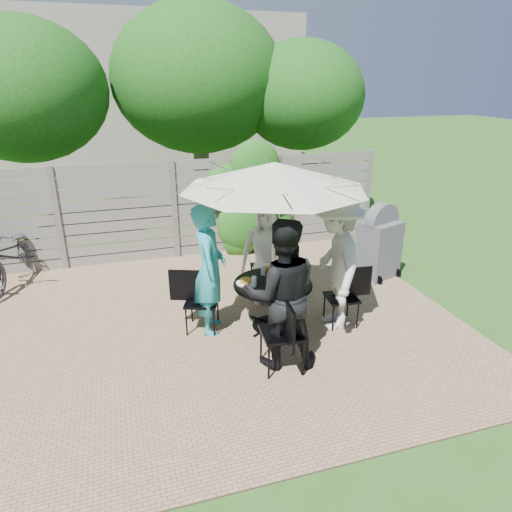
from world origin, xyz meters
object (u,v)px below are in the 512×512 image
object	(u,v)px
plate_left	(246,282)
glass_front	(283,286)
plate_back	(270,270)
person_front	(281,295)
plate_front	(276,293)
bicycle	(13,255)
chair_right	(342,308)
glass_left	(254,282)
syrup_jug	(268,276)
glass_right	(291,274)
patio_table	(273,296)
chair_back	(265,279)
chair_left	(201,313)
person_left	(210,270)
bbq_grill	(379,244)
person_back	(267,252)
umbrella	(274,176)
glass_back	(263,270)
person_right	(335,262)
plate_right	(300,280)
chair_front	(282,347)
coffee_cup	(278,271)

from	to	relation	value
plate_left	glass_front	bearing A→B (deg)	-41.62
plate_left	plate_back	bearing A→B (deg)	32.56
person_front	plate_front	distance (m)	0.51
bicycle	chair_right	bearing A→B (deg)	-14.82
glass_left	syrup_jug	size ratio (longest dim) A/B	0.88
glass_right	patio_table	bearing A→B (deg)	-170.44
chair_back	chair_left	distance (m)	1.36
person_left	person_front	xyz separation A→B (m)	(0.63, -0.99, 0.02)
chair_right	glass_left	bearing A→B (deg)	-1.78
person_front	plate_front	bearing A→B (deg)	-90.00
chair_back	chair_left	world-z (taller)	chair_back
bbq_grill	glass_left	bearing A→B (deg)	-175.49
chair_back	bicycle	xyz separation A→B (m)	(-3.81, 1.68, 0.22)
plate_left	chair_right	bearing A→B (deg)	-12.36
person_back	person_left	distance (m)	1.18
umbrella	glass_back	bearing A→B (deg)	99.56
chair_back	person_right	bearing A→B (deg)	41.32
glass_left	plate_front	bearing A→B (deg)	-56.94
chair_back	plate_front	distance (m)	1.39
chair_back	umbrella	bearing A→B (deg)	0.65
bbq_grill	plate_back	bearing A→B (deg)	179.15
chair_back	plate_right	size ratio (longest dim) A/B	3.68
chair_right	plate_back	distance (m)	1.12
glass_back	person_left	bearing A→B (deg)	-172.74
person_back	glass_front	distance (m)	1.10
chair_left	plate_front	distance (m)	1.12
person_right	plate_front	world-z (taller)	person_right
umbrella	chair_front	size ratio (longest dim) A/B	2.87
patio_table	bbq_grill	distance (m)	2.54
plate_right	chair_left	bearing A→B (deg)	167.47
patio_table	plate_left	size ratio (longest dim) A/B	4.74
plate_right	coffee_cup	world-z (taller)	coffee_cup
plate_back	glass_right	xyz separation A→B (m)	(0.20, -0.31, 0.05)
plate_right	person_left	bearing A→B (deg)	167.56
person_back	chair_front	size ratio (longest dim) A/B	1.64
patio_table	person_front	size ratio (longest dim) A/B	0.68
plate_back	syrup_jug	bearing A→B (deg)	-113.39
person_left	glass_left	size ratio (longest dim) A/B	12.69
person_back	glass_front	world-z (taller)	person_back
patio_table	syrup_jug	distance (m)	0.30
chair_back	plate_back	size ratio (longest dim) A/B	3.68
plate_front	glass_left	xyz separation A→B (m)	(-0.20, 0.31, 0.05)
glass_right	chair_back	bearing A→B (deg)	94.33
glass_front	syrup_jug	xyz separation A→B (m)	(-0.09, 0.34, 0.01)
plate_left	glass_right	bearing A→B (deg)	-2.83
chair_front	chair_right	size ratio (longest dim) A/B	1.15
glass_right	plate_back	bearing A→B (deg)	123.06
person_front	bicycle	distance (m)	4.86
glass_back	glass_left	bearing A→B (deg)	-125.44
plate_left	bicycle	size ratio (longest dim) A/B	0.13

